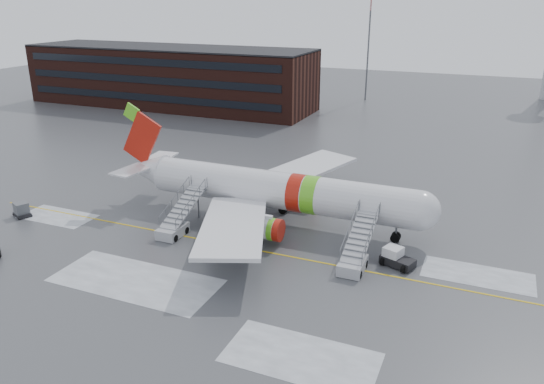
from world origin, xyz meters
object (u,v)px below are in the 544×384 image
at_px(airliner, 271,190).
at_px(airstair_aft, 177,223).
at_px(pushback_tug, 396,258).
at_px(uld_container, 22,210).
at_px(airstair_fwd, 355,256).

relative_size(airliner, airstair_aft, 4.55).
relative_size(airliner, pushback_tug, 10.92).
bearing_deg(airliner, pushback_tug, -19.23).
distance_m(airliner, uld_container, 26.74).
xyz_separation_m(airstair_aft, uld_container, (-17.56, -2.79, -0.35)).
distance_m(airliner, pushback_tug, 14.94).
height_order(airliner, airstair_fwd, airliner).
height_order(pushback_tug, uld_container, pushback_tug).
bearing_deg(pushback_tug, airstair_aft, -175.43).
height_order(airstair_fwd, uld_container, airstair_fwd).
height_order(airstair_aft, uld_container, airstair_aft).
height_order(airstair_fwd, airstair_aft, same).
xyz_separation_m(airliner, pushback_tug, (13.87, -4.84, -2.70)).
xyz_separation_m(pushback_tug, uld_container, (-38.79, -4.49, -0.01)).
xyz_separation_m(airliner, uld_container, (-24.92, -9.32, -2.70)).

